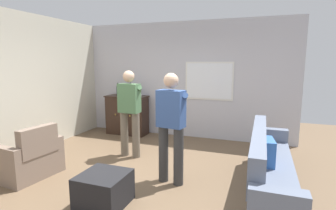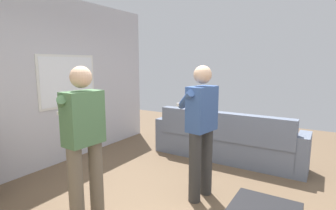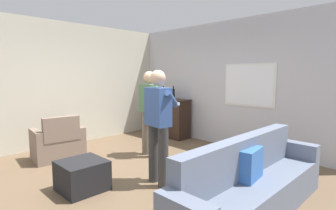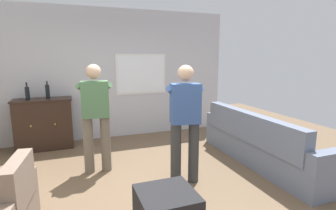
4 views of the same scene
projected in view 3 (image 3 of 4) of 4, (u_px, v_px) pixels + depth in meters
name	position (u px, v px, depth m)	size (l,w,h in m)	color
ground	(134.00, 175.00, 4.25)	(10.40, 10.40, 0.00)	brown
wall_back_with_window	(227.00, 84.00, 5.94)	(5.20, 0.15, 2.80)	silver
wall_side_left	(61.00, 84.00, 5.96)	(0.12, 5.20, 2.80)	beige
couch	(253.00, 187.00, 2.99)	(0.57, 2.64, 0.89)	slate
armchair	(59.00, 144.00, 5.01)	(0.73, 0.94, 0.85)	#7F6B5B
sideboard_cabinet	(170.00, 118.00, 6.82)	(1.07, 0.49, 0.99)	black
bottle_wine_green	(173.00, 94.00, 6.68)	(0.07, 0.07, 0.34)	black
bottle_liquor_amber	(163.00, 93.00, 6.90)	(0.08, 0.08, 0.33)	black
ottoman	(82.00, 175.00, 3.67)	(0.59, 0.59, 0.42)	black
person_standing_left	(150.00, 109.00, 5.16)	(0.56, 0.49, 1.68)	#6B6051
person_standing_right	(159.00, 122.00, 3.79)	(0.55, 0.50, 1.68)	#383838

